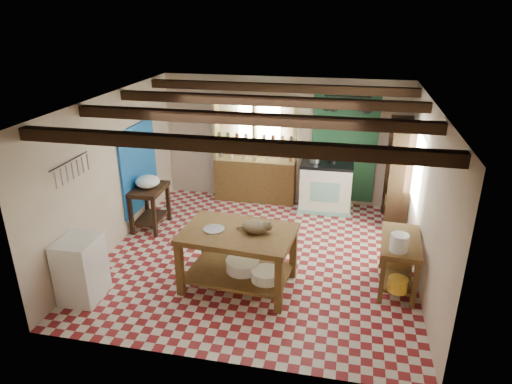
% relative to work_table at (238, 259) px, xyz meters
% --- Properties ---
extents(floor, '(5.00, 5.00, 0.02)m').
position_rel_work_table_xyz_m(floor, '(0.12, 0.90, -0.46)').
color(floor, maroon).
rests_on(floor, ground).
extents(ceiling, '(5.00, 5.00, 0.02)m').
position_rel_work_table_xyz_m(ceiling, '(0.12, 0.90, 2.15)').
color(ceiling, '#404145').
rests_on(ceiling, wall_back).
extents(wall_back, '(5.00, 0.04, 2.60)m').
position_rel_work_table_xyz_m(wall_back, '(0.12, 3.40, 0.85)').
color(wall_back, beige).
rests_on(wall_back, floor).
extents(wall_front, '(5.00, 0.04, 2.60)m').
position_rel_work_table_xyz_m(wall_front, '(0.12, -1.60, 0.85)').
color(wall_front, beige).
rests_on(wall_front, floor).
extents(wall_left, '(0.04, 5.00, 2.60)m').
position_rel_work_table_xyz_m(wall_left, '(-2.38, 0.90, 0.85)').
color(wall_left, beige).
rests_on(wall_left, floor).
extents(wall_right, '(0.04, 5.00, 2.60)m').
position_rel_work_table_xyz_m(wall_right, '(2.62, 0.90, 0.85)').
color(wall_right, beige).
rests_on(wall_right, floor).
extents(ceiling_beams, '(5.00, 3.80, 0.15)m').
position_rel_work_table_xyz_m(ceiling_beams, '(0.12, 0.90, 2.03)').
color(ceiling_beams, '#321E11').
rests_on(ceiling_beams, ceiling).
extents(blue_wall_patch, '(0.04, 1.40, 1.60)m').
position_rel_work_table_xyz_m(blue_wall_patch, '(-2.35, 1.80, 0.65)').
color(blue_wall_patch, '#175BAE').
rests_on(blue_wall_patch, wall_left).
extents(green_wall_patch, '(1.30, 0.04, 2.30)m').
position_rel_work_table_xyz_m(green_wall_patch, '(1.37, 3.37, 0.80)').
color(green_wall_patch, '#205132').
rests_on(green_wall_patch, wall_back).
extents(window_back, '(0.90, 0.02, 0.80)m').
position_rel_work_table_xyz_m(window_back, '(-0.38, 3.38, 1.25)').
color(window_back, silver).
rests_on(window_back, wall_back).
extents(window_right, '(0.02, 1.30, 1.20)m').
position_rel_work_table_xyz_m(window_right, '(2.60, 1.90, 0.95)').
color(window_right, silver).
rests_on(window_right, wall_right).
extents(utensil_rail, '(0.06, 0.90, 0.28)m').
position_rel_work_table_xyz_m(utensil_rail, '(-2.32, -0.30, 1.33)').
color(utensil_rail, black).
rests_on(utensil_rail, wall_left).
extents(pot_rack, '(0.86, 0.12, 0.36)m').
position_rel_work_table_xyz_m(pot_rack, '(1.37, 2.95, 1.73)').
color(pot_rack, black).
rests_on(pot_rack, ceiling).
extents(shelving_unit, '(1.70, 0.34, 2.20)m').
position_rel_work_table_xyz_m(shelving_unit, '(-0.43, 3.21, 0.65)').
color(shelving_unit, '#CFB977').
rests_on(shelving_unit, floor).
extents(tall_rack, '(0.40, 0.86, 2.00)m').
position_rel_work_table_xyz_m(tall_rack, '(2.40, 2.70, 0.55)').
color(tall_rack, '#321E11').
rests_on(tall_rack, floor).
extents(work_table, '(1.67, 1.19, 0.90)m').
position_rel_work_table_xyz_m(work_table, '(0.00, 0.00, 0.00)').
color(work_table, brown).
rests_on(work_table, floor).
extents(stove, '(1.03, 0.70, 1.00)m').
position_rel_work_table_xyz_m(stove, '(1.07, 3.05, 0.05)').
color(stove, white).
rests_on(stove, floor).
extents(prep_table, '(0.57, 0.81, 0.81)m').
position_rel_work_table_xyz_m(prep_table, '(-2.08, 1.54, -0.05)').
color(prep_table, '#321E11').
rests_on(prep_table, floor).
extents(white_cabinet, '(0.53, 0.63, 0.93)m').
position_rel_work_table_xyz_m(white_cabinet, '(-2.10, -0.74, 0.01)').
color(white_cabinet, white).
rests_on(white_cabinet, floor).
extents(right_counter, '(0.62, 1.12, 0.78)m').
position_rel_work_table_xyz_m(right_counter, '(2.30, 0.46, -0.06)').
color(right_counter, brown).
rests_on(right_counter, floor).
extents(cat, '(0.42, 0.33, 0.18)m').
position_rel_work_table_xyz_m(cat, '(0.25, 0.03, 0.54)').
color(cat, '#7C6648').
rests_on(cat, work_table).
extents(steel_tray, '(0.34, 0.34, 0.02)m').
position_rel_work_table_xyz_m(steel_tray, '(-0.35, -0.02, 0.46)').
color(steel_tray, '#A2A1A8').
rests_on(steel_tray, work_table).
extents(basin_large, '(0.55, 0.55, 0.18)m').
position_rel_work_table_xyz_m(basin_large, '(0.05, 0.05, -0.12)').
color(basin_large, white).
rests_on(basin_large, work_table).
extents(basin_small, '(0.47, 0.47, 0.15)m').
position_rel_work_table_xyz_m(basin_small, '(0.44, -0.14, -0.14)').
color(basin_small, white).
rests_on(basin_small, work_table).
extents(kettle_left, '(0.23, 0.23, 0.26)m').
position_rel_work_table_xyz_m(kettle_left, '(0.82, 3.05, 0.68)').
color(kettle_left, '#A2A1A8').
rests_on(kettle_left, stove).
extents(kettle_right, '(0.16, 0.16, 0.20)m').
position_rel_work_table_xyz_m(kettle_right, '(1.17, 3.05, 0.66)').
color(kettle_right, black).
rests_on(kettle_right, stove).
extents(enamel_bowl, '(0.45, 0.45, 0.22)m').
position_rel_work_table_xyz_m(enamel_bowl, '(-2.08, 1.54, 0.47)').
color(enamel_bowl, white).
rests_on(enamel_bowl, prep_table).
extents(white_bucket, '(0.26, 0.26, 0.25)m').
position_rel_work_table_xyz_m(white_bucket, '(2.23, 0.12, 0.45)').
color(white_bucket, white).
rests_on(white_bucket, right_counter).
extents(wicker_basket, '(0.45, 0.37, 0.30)m').
position_rel_work_table_xyz_m(wicker_basket, '(2.32, 0.76, -0.09)').
color(wicker_basket, olive).
rests_on(wicker_basket, right_counter).
extents(yellow_tub, '(0.29, 0.29, 0.20)m').
position_rel_work_table_xyz_m(yellow_tub, '(2.27, 0.01, -0.14)').
color(yellow_tub, gold).
rests_on(yellow_tub, right_counter).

